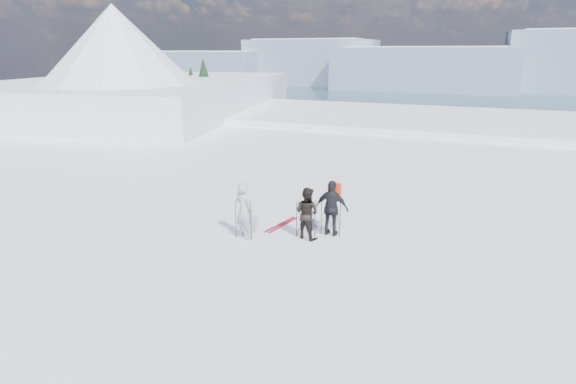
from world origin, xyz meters
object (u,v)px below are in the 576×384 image
at_px(skier_grey, 244,210).
at_px(skis_loose, 282,225).
at_px(skier_pack, 332,208).
at_px(skier_dark, 307,213).

height_order(skier_grey, skis_loose, skier_grey).
distance_m(skier_pack, skis_loose, 2.07).
bearing_deg(skier_grey, skier_pack, -137.04).
xyz_separation_m(skier_grey, skis_loose, (0.71, 1.45, -0.92)).
bearing_deg(skier_pack, skier_dark, 37.55).
xyz_separation_m(skier_dark, skier_pack, (0.68, 0.51, 0.08)).
bearing_deg(skier_pack, skier_grey, 26.66).
relative_size(skier_grey, skis_loose, 1.11).
height_order(skier_dark, skier_pack, skier_pack).
height_order(skier_grey, skier_dark, skier_grey).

